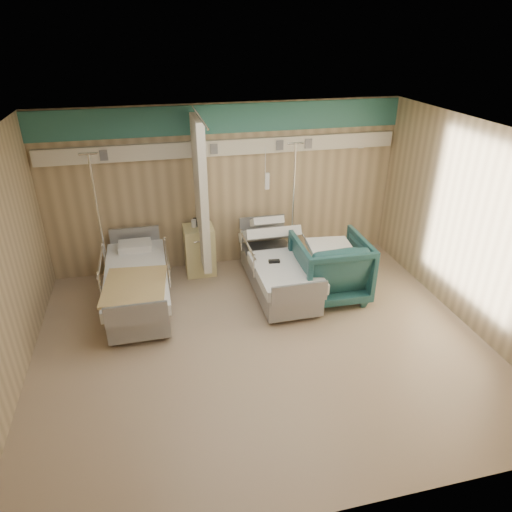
% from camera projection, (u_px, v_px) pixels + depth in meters
% --- Properties ---
extents(ground, '(6.00, 5.00, 0.00)m').
position_uv_depth(ground, '(261.00, 343.00, 6.23)').
color(ground, gray).
rests_on(ground, ground).
extents(room_walls, '(6.04, 5.04, 2.82)m').
position_uv_depth(room_walls, '(255.00, 209.00, 5.60)').
color(room_walls, tan).
rests_on(room_walls, ground).
extents(bed_right, '(1.00, 2.16, 0.63)m').
position_uv_depth(bed_right, '(278.00, 273.00, 7.34)').
color(bed_right, white).
rests_on(bed_right, ground).
extents(bed_left, '(1.00, 2.16, 0.63)m').
position_uv_depth(bed_left, '(138.00, 289.00, 6.89)').
color(bed_left, white).
rests_on(bed_left, ground).
extents(bedside_cabinet, '(0.50, 0.48, 0.85)m').
position_uv_depth(bedside_cabinet, '(200.00, 250.00, 7.83)').
color(bedside_cabinet, '#D7CB86').
rests_on(bedside_cabinet, ground).
extents(visitor_armchair, '(1.10, 1.13, 1.00)m').
position_uv_depth(visitor_armchair, '(330.00, 267.00, 7.11)').
color(visitor_armchair, '#1F4C4E').
rests_on(visitor_armchair, ground).
extents(waffle_blanket, '(0.70, 0.64, 0.07)m').
position_uv_depth(waffle_blanket, '(331.00, 236.00, 6.88)').
color(waffle_blanket, silver).
rests_on(waffle_blanket, visitor_armchair).
extents(iv_stand_right, '(0.39, 0.39, 2.19)m').
position_uv_depth(iv_stand_right, '(292.00, 240.00, 8.14)').
color(iv_stand_right, silver).
rests_on(iv_stand_right, ground).
extents(iv_stand_left, '(0.40, 0.40, 2.24)m').
position_uv_depth(iv_stand_left, '(106.00, 262.00, 7.38)').
color(iv_stand_left, silver).
rests_on(iv_stand_left, ground).
extents(call_remote, '(0.18, 0.10, 0.04)m').
position_uv_depth(call_remote, '(274.00, 261.00, 6.98)').
color(call_remote, black).
rests_on(call_remote, bed_right).
extents(tan_blanket, '(0.94, 1.13, 0.04)m').
position_uv_depth(tan_blanket, '(135.00, 286.00, 6.33)').
color(tan_blanket, tan).
rests_on(tan_blanket, bed_left).
extents(toiletry_bag, '(0.22, 0.15, 0.11)m').
position_uv_depth(toiletry_bag, '(199.00, 222.00, 7.69)').
color(toiletry_bag, black).
rests_on(toiletry_bag, bedside_cabinet).
extents(white_cup, '(0.09, 0.09, 0.13)m').
position_uv_depth(white_cup, '(194.00, 223.00, 7.63)').
color(white_cup, white).
rests_on(white_cup, bedside_cabinet).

